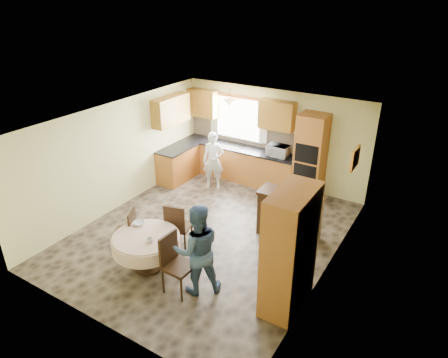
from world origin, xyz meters
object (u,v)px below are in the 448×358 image
oven_tower (310,157)px  dining_table (146,243)px  cupboard (290,251)px  chair_left (128,229)px  person_dining (197,250)px  person_sink (213,161)px  sideboard (289,217)px  chair_back (177,225)px  chair_right (175,260)px

oven_tower → dining_table: 4.53m
cupboard → chair_left: (-3.21, -0.29, -0.53)m
chair_left → person_dining: 1.83m
chair_left → person_sink: (-0.14, 3.26, 0.24)m
oven_tower → person_dining: oven_tower is taller
cupboard → chair_left: bearing=-174.8°
chair_left → sideboard: bearing=106.3°
dining_table → chair_back: bearing=80.3°
oven_tower → cupboard: size_ratio=1.02×
person_dining → chair_left: bearing=-50.1°
sideboard → chair_left: bearing=-140.5°
chair_right → person_dining: 0.46m
dining_table → chair_left: 0.68m
chair_back → person_sink: size_ratio=0.69×
sideboard → person_dining: person_dining is taller
sideboard → chair_right: 2.72m
chair_left → chair_right: chair_right is taller
chair_left → chair_back: bearing=101.0°
cupboard → person_dining: size_ratio=1.26×
dining_table → person_dining: person_dining is taller
cupboard → chair_right: (-1.76, -0.68, -0.45)m
sideboard → chair_left: 3.26m
sideboard → chair_back: 2.31m
dining_table → person_sink: (-0.78, 3.46, 0.20)m
person_sink → dining_table: bearing=-102.2°
cupboard → chair_right: size_ratio=1.94×
sideboard → chair_right: size_ratio=1.22×
chair_left → person_sink: size_ratio=0.62×
oven_tower → chair_left: bearing=-117.9°
chair_left → oven_tower: bearing=127.3°
dining_table → chair_left: chair_left is taller
chair_right → chair_back: bearing=37.6°
chair_left → chair_right: size_ratio=0.86×
oven_tower → chair_right: oven_tower is taller
oven_tower → sideboard: 2.02m
chair_left → person_dining: person_dining is taller
oven_tower → person_sink: (-2.28, -0.79, -0.31)m
dining_table → person_dining: 1.18m
sideboard → chair_left: size_ratio=1.42×
person_sink → chair_back: bearing=-96.4°
cupboard → chair_back: cupboard is taller
chair_right → dining_table: bearing=78.7°
sideboard → chair_left: sideboard is taller
oven_tower → person_sink: size_ratio=1.42×
chair_right → chair_left: bearing=77.0°
sideboard → chair_right: bearing=-113.3°
oven_tower → chair_left: oven_tower is taller
oven_tower → chair_back: 3.78m
chair_right → oven_tower: bearing=-7.0°
sideboard → dining_table: sideboard is taller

